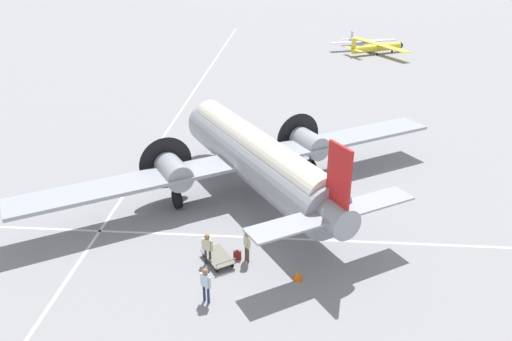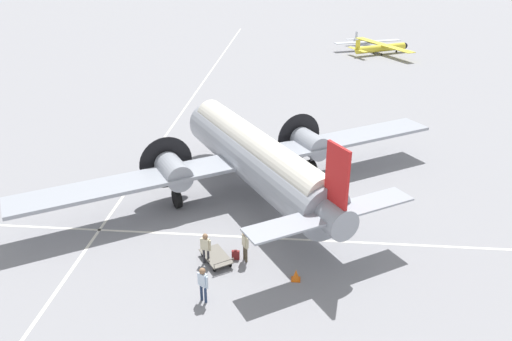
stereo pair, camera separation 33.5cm
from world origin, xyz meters
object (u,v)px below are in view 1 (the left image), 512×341
airliner_main (252,154)px  baggage_cart (218,257)px  ramp_agent (207,246)px  traffic_cone (298,275)px  crew_foreground (206,282)px  suitcase_near_door (237,255)px  light_aircraft_distant (363,43)px  light_aircraft_taxiing (378,47)px  passenger_boarding (247,242)px

airliner_main → baggage_cart: size_ratio=11.43×
ramp_agent → traffic_cone: 4.38m
ramp_agent → crew_foreground: bearing=114.7°
suitcase_near_door → light_aircraft_distant: size_ratio=0.05×
crew_foreground → ramp_agent: size_ratio=1.04×
crew_foreground → suitcase_near_door: bearing=106.1°
ramp_agent → baggage_cart: (0.44, 0.17, -0.72)m
crew_foreground → light_aircraft_distant: 55.18m
baggage_cart → light_aircraft_taxiing: size_ratio=0.20×
airliner_main → light_aircraft_distant: bearing=-47.1°
light_aircraft_distant → crew_foreground: bearing=-34.4°
ramp_agent → traffic_cone: (4.22, -0.88, -0.75)m
baggage_cart → airliner_main: bearing=-42.5°
airliner_main → light_aircraft_taxiing: 43.14m
light_aircraft_distant → traffic_cone: size_ratio=17.28×
airliner_main → passenger_boarding: bearing=150.3°
ramp_agent → traffic_cone: size_ratio=3.00×
ramp_agent → baggage_cart: ramp_agent is taller
airliner_main → passenger_boarding: airliner_main is taller
light_aircraft_distant → traffic_cone: bearing=-30.7°
baggage_cart → light_aircraft_distant: size_ratio=0.22×
airliner_main → crew_foreground: (-1.14, -9.81, -1.58)m
crew_foreground → light_aircraft_taxiing: light_aircraft_taxiing is taller
light_aircraft_taxiing → ramp_agent: bearing=-136.3°
passenger_boarding → ramp_agent: size_ratio=1.05×
traffic_cone → airliner_main: bearing=108.7°
baggage_cart → traffic_cone: size_ratio=3.80×
baggage_cart → traffic_cone: 3.92m
crew_foreground → passenger_boarding: bearing=98.1°
light_aircraft_taxiing → traffic_cone: (-10.56, -49.02, -0.61)m
passenger_boarding → traffic_cone: bearing=-146.4°
crew_foreground → baggage_cart: crew_foreground is taller
baggage_cart → light_aircraft_distant: bearing=-47.9°
baggage_cart → traffic_cone: baggage_cart is taller
passenger_boarding → suitcase_near_door: passenger_boarding is taller
passenger_boarding → light_aircraft_distant: 51.88m
airliner_main → crew_foreground: bearing=141.1°
crew_foreground → suitcase_near_door: 3.37m
light_aircraft_distant → suitcase_near_door: bearing=-34.1°
light_aircraft_taxiing → light_aircraft_distant: bearing=90.5°
airliner_main → light_aircraft_taxiing: (13.28, 41.01, -1.74)m
suitcase_near_door → light_aircraft_taxiing: (13.45, 47.69, 0.63)m
suitcase_near_door → light_aircraft_taxiing: light_aircraft_taxiing is taller
light_aircraft_distant → traffic_cone: light_aircraft_distant is taller
light_aircraft_distant → passenger_boarding: bearing=-33.6°
crew_foreground → airliner_main: bearing=116.7°
suitcase_near_door → light_aircraft_distant: (11.81, 50.55, 0.56)m
baggage_cart → light_aircraft_taxiing: 50.07m
airliner_main → baggage_cart: airliner_main is taller
crew_foreground → traffic_cone: 4.32m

